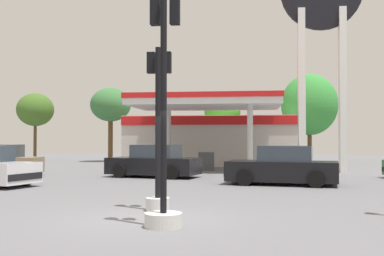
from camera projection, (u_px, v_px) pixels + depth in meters
name	position (u px, v px, depth m)	size (l,w,h in m)	color
ground_plane	(146.00, 219.00, 11.02)	(90.00, 90.00, 0.00)	slate
gas_station	(214.00, 137.00, 33.51)	(12.41, 12.70, 4.45)	beige
station_pole_sign	(321.00, 12.00, 26.60)	(4.64, 0.56, 14.17)	white
car_2	(154.00, 162.00, 23.03)	(4.79, 2.79, 1.61)	black
car_3	(282.00, 167.00, 19.26)	(4.77, 2.62, 1.62)	black
traffic_signal_0	(158.00, 147.00, 12.36)	(0.65, 0.67, 4.35)	silver
traffic_signal_2	(164.00, 150.00, 10.05)	(0.81, 0.81, 5.09)	silver
tree_0	(35.00, 110.00, 40.24)	(3.16, 3.16, 5.87)	brown
tree_1	(111.00, 105.00, 38.71)	(3.37, 3.37, 6.17)	brown
tree_2	(222.00, 112.00, 38.80)	(3.02, 3.02, 5.57)	brown
tree_3	(309.00, 105.00, 37.76)	(4.55, 4.55, 7.19)	brown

